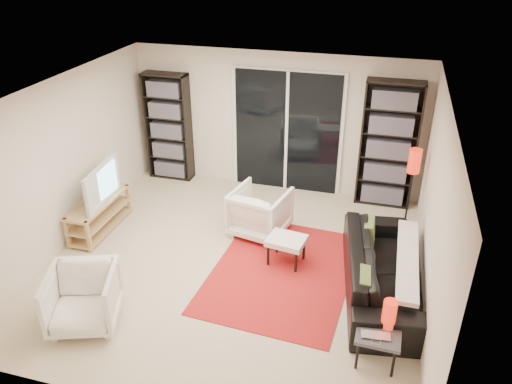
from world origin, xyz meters
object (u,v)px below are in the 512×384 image
armchair_front (83,298)px  side_table (378,335)px  tv_stand (100,214)px  bookshelf_right (388,145)px  floor_lamp (413,170)px  sofa (383,270)px  armchair_back (260,212)px  ottoman (287,242)px  bookshelf_left (168,127)px

armchair_front → side_table: bearing=-13.8°
tv_stand → side_table: 4.54m
bookshelf_right → floor_lamp: bookshelf_right is taller
bookshelf_right → sofa: size_ratio=0.92×
armchair_back → floor_lamp: 2.33m
tv_stand → side_table: tv_stand is taller
armchair_front → side_table: (3.32, 0.32, -0.00)m
sofa → armchair_back: size_ratio=2.84×
ottoman → side_table: bearing=-48.5°
bookshelf_right → tv_stand: 4.67m
bookshelf_right → floor_lamp: size_ratio=1.57×
tv_stand → ottoman: size_ratio=2.25×
bookshelf_right → side_table: bearing=-88.0°
tv_stand → armchair_front: size_ratio=1.61×
bookshelf_left → bookshelf_right: bearing=-0.0°
ottoman → floor_lamp: bearing=40.5°
armchair_front → side_table: 3.33m
bookshelf_right → side_table: bookshelf_right is taller
side_table → floor_lamp: bearing=84.7°
armchair_back → armchair_front: 2.86m
tv_stand → floor_lamp: floor_lamp is taller
floor_lamp → side_table: bearing=-95.3°
tv_stand → armchair_back: armchair_back is taller
bookshelf_left → tv_stand: bearing=-97.9°
sofa → tv_stand: bearing=76.6°
sofa → ottoman: 1.34m
bookshelf_right → sofa: bearing=-87.3°
sofa → armchair_back: armchair_back is taller
sofa → floor_lamp: bearing=-17.7°
armchair_back → floor_lamp: (2.13, 0.69, 0.65)m
sofa → armchair_back: (-1.86, 0.95, 0.03)m
floor_lamp → bookshelf_right: bearing=116.3°
armchair_back → armchair_front: bearing=71.2°
armchair_back → bookshelf_right: bearing=-128.2°
armchair_back → bookshelf_left: bearing=-23.1°
tv_stand → side_table: (4.26, -1.57, 0.09)m
sofa → bookshelf_right: bearing=-5.6°
bookshelf_right → ottoman: (-1.19, -2.12, -0.71)m
sofa → armchair_back: bearing=54.6°
bookshelf_left → armchair_front: size_ratio=2.49×
bookshelf_left → bookshelf_right: 3.85m
side_table → floor_lamp: 2.92m
tv_stand → ottoman: (2.94, -0.09, 0.08)m
bookshelf_left → armchair_back: 2.64m
armchair_back → floor_lamp: floor_lamp is taller
armchair_back → ottoman: size_ratio=1.43×
sofa → side_table: 1.19m
bookshelf_right → armchair_front: 5.11m
bookshelf_right → ottoman: size_ratio=3.76×
armchair_back → armchair_front: (-1.45, -2.46, -0.01)m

